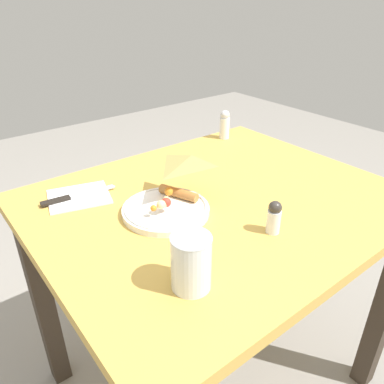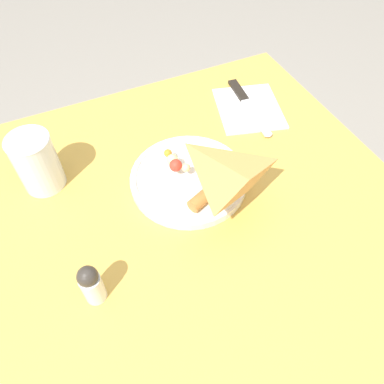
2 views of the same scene
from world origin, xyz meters
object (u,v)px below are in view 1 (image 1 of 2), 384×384
milk_glass (191,263)px  pepper_shaker (274,217)px  dining_table (216,236)px  butter_knife (75,196)px  salt_shaker (225,124)px  plate_pizza (166,208)px  napkin_folded (79,197)px

milk_glass → pepper_shaker: 0.25m
dining_table → milk_glass: bearing=-139.7°
butter_knife → salt_shaker: size_ratio=1.91×
plate_pizza → milk_glass: 0.27m
dining_table → butter_knife: (-0.30, 0.23, 0.13)m
plate_pizza → pepper_shaker: size_ratio=2.71×
dining_table → milk_glass: size_ratio=8.49×
plate_pizza → napkin_folded: size_ratio=1.16×
plate_pizza → milk_glass: (-0.11, -0.24, 0.04)m
milk_glass → butter_knife: 0.45m
napkin_folded → butter_knife: bearing=174.1°
plate_pizza → salt_shaker: size_ratio=2.05×
plate_pizza → milk_glass: milk_glass is taller
milk_glass → pepper_shaker: size_ratio=1.39×
plate_pizza → butter_knife: 0.25m
napkin_folded → pepper_shaker: size_ratio=2.34×
plate_pizza → napkin_folded: plate_pizza is taller
dining_table → plate_pizza: 0.20m
plate_pizza → napkin_folded: bearing=123.3°
dining_table → milk_glass: 0.38m
milk_glass → butter_knife: (-0.04, 0.45, -0.05)m
milk_glass → napkin_folded: 0.45m
napkin_folded → dining_table: bearing=-38.4°
dining_table → salt_shaker: (0.32, 0.32, 0.17)m
dining_table → salt_shaker: 0.48m
salt_shaker → milk_glass: bearing=-136.9°
plate_pizza → salt_shaker: bearing=32.8°
napkin_folded → milk_glass: bearing=-86.6°
napkin_folded → plate_pizza: bearing=-56.7°
plate_pizza → butter_knife: (-0.15, 0.21, -0.01)m
butter_knife → salt_shaker: bearing=14.6°
dining_table → napkin_folded: napkin_folded is taller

